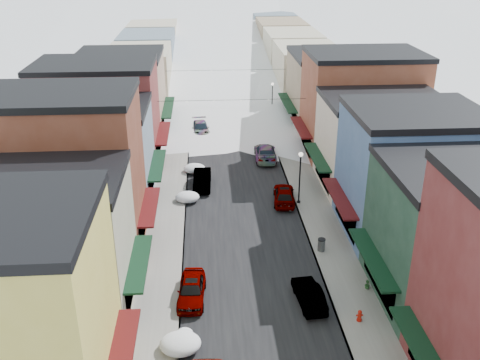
{
  "coord_description": "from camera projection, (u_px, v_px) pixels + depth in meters",
  "views": [
    {
      "loc": [
        -3.12,
        -17.15,
        22.12
      ],
      "look_at": [
        0.0,
        27.66,
        2.05
      ],
      "focal_mm": 40.0,
      "sensor_mm": 36.0,
      "label": 1
    }
  ],
  "objects": [
    {
      "name": "snow_pile_near",
      "position": [
        181.0,
        343.0,
        31.49
      ],
      "size": [
        2.45,
        2.71,
        1.04
      ],
      "color": "white",
      "rests_on": "ground"
    },
    {
      "name": "car_lane_silver",
      "position": [
        221.0,
        104.0,
        77.08
      ],
      "size": [
        2.1,
        4.34,
        1.43
      ],
      "primitive_type": "imported",
      "rotation": [
        0.0,
        0.0,
        -0.1
      ],
      "color": "#999CA0",
      "rests_on": "ground"
    },
    {
      "name": "car_silver_sedan",
      "position": [
        192.0,
        289.0,
        35.89
      ],
      "size": [
        2.09,
        4.56,
        1.52
      ],
      "primitive_type": "imported",
      "rotation": [
        0.0,
        0.0,
        -0.07
      ],
      "color": "#9EA2A6",
      "rests_on": "ground"
    },
    {
      "name": "curb_right",
      "position": [
        259.0,
        103.0,
        79.77
      ],
      "size": [
        0.1,
        160.0,
        0.15
      ],
      "primitive_type": "cube",
      "color": "slate",
      "rests_on": "ground"
    },
    {
      "name": "bldg_l_tan",
      "position": [
        122.0,
        94.0,
        65.68
      ],
      "size": [
        11.3,
        11.2,
        10.0
      ],
      "color": "tan",
      "rests_on": "ground"
    },
    {
      "name": "distant_blocks",
      "position": [
        219.0,
        49.0,
        98.8
      ],
      "size": [
        34.0,
        55.0,
        8.0
      ],
      "color": "gray",
      "rests_on": "ground"
    },
    {
      "name": "bldg_l_brick_far",
      "position": [
        99.0,
        114.0,
        56.3
      ],
      "size": [
        13.3,
        9.2,
        11.0
      ],
      "color": "maroon",
      "rests_on": "ground"
    },
    {
      "name": "car_lane_white",
      "position": [
        234.0,
        76.0,
        92.85
      ],
      "size": [
        2.77,
        5.23,
        1.4
      ],
      "primitive_type": "imported",
      "rotation": [
        0.0,
        0.0,
        3.05
      ],
      "color": "silver",
      "rests_on": "ground"
    },
    {
      "name": "fire_hydrant",
      "position": [
        360.0,
        316.0,
        33.73
      ],
      "size": [
        0.46,
        0.35,
        0.78
      ],
      "color": "#BA1709",
      "rests_on": "sidewalk_right"
    },
    {
      "name": "car_black_sedan",
      "position": [
        265.0,
        152.0,
        59.05
      ],
      "size": [
        2.55,
        5.76,
        1.64
      ],
      "primitive_type": "imported",
      "rotation": [
        0.0,
        0.0,
        3.1
      ],
      "color": "black",
      "rests_on": "ground"
    },
    {
      "name": "bldg_l_cream",
      "position": [
        47.0,
        245.0,
        33.45
      ],
      "size": [
        11.3,
        8.2,
        9.5
      ],
      "color": "#B2AC8F",
      "rests_on": "ground"
    },
    {
      "name": "overhead_cables",
      "position": [
        229.0,
        83.0,
        65.57
      ],
      "size": [
        16.4,
        15.04,
        0.04
      ],
      "color": "black",
      "rests_on": "ground"
    },
    {
      "name": "streetlamp_near",
      "position": [
        300.0,
        171.0,
        47.97
      ],
      "size": [
        0.41,
        0.41,
        4.94
      ],
      "color": "black",
      "rests_on": "sidewalk_right"
    },
    {
      "name": "sidewalk_left",
      "position": [
        180.0,
        105.0,
        79.04
      ],
      "size": [
        3.2,
        160.0,
        0.15
      ],
      "primitive_type": "cube",
      "color": "gray",
      "rests_on": "ground"
    },
    {
      "name": "bldg_l_grayblue",
      "position": [
        95.0,
        153.0,
        48.58
      ],
      "size": [
        11.3,
        9.2,
        9.0
      ],
      "color": "#798DA2",
      "rests_on": "ground"
    },
    {
      "name": "car_gray_suv",
      "position": [
        284.0,
        194.0,
        49.27
      ],
      "size": [
        2.42,
        4.92,
        1.61
      ],
      "primitive_type": "imported",
      "rotation": [
        0.0,
        0.0,
        3.03
      ],
      "color": "gray",
      "rests_on": "ground"
    },
    {
      "name": "road",
      "position": [
        225.0,
        104.0,
        79.48
      ],
      "size": [
        10.0,
        160.0,
        0.01
      ],
      "primitive_type": "cube",
      "color": "black",
      "rests_on": "ground"
    },
    {
      "name": "bldg_r_cream",
      "position": [
        381.0,
        143.0,
        51.19
      ],
      "size": [
        12.3,
        9.2,
        9.0
      ],
      "color": "beige",
      "rests_on": "ground"
    },
    {
      "name": "sidewalk_right",
      "position": [
        269.0,
        103.0,
        79.87
      ],
      "size": [
        3.2,
        160.0,
        0.15
      ],
      "primitive_type": "cube",
      "color": "gray",
      "rests_on": "ground"
    },
    {
      "name": "bldg_r_tan",
      "position": [
        331.0,
        90.0,
        68.36
      ],
      "size": [
        11.3,
        11.2,
        9.5
      ],
      "color": "#8F795E",
      "rests_on": "ground"
    },
    {
      "name": "planter_far",
      "position": [
        367.0,
        285.0,
        36.9
      ],
      "size": [
        0.49,
        0.49,
        0.62
      ],
      "primitive_type": "imported",
      "rotation": [
        0.0,
        0.0,
        0.75
      ],
      "color": "#295A2A",
      "rests_on": "sidewalk_right"
    },
    {
      "name": "snow_pile_far",
      "position": [
        195.0,
        168.0,
        55.84
      ],
      "size": [
        2.27,
        2.59,
        0.96
      ],
      "color": "white",
      "rests_on": "ground"
    },
    {
      "name": "bldg_r_brick_far",
      "position": [
        361.0,
        104.0,
        58.91
      ],
      "size": [
        13.3,
        9.2,
        11.5
      ],
      "color": "brown",
      "rests_on": "ground"
    },
    {
      "name": "car_dark_hatch",
      "position": [
        202.0,
        180.0,
        52.39
      ],
      "size": [
        1.81,
        4.8,
        1.57
      ],
      "primitive_type": "imported",
      "rotation": [
        0.0,
        0.0,
        -0.03
      ],
      "color": "black",
      "rests_on": "ground"
    },
    {
      "name": "streetlamp_far",
      "position": [
        272.0,
        95.0,
        72.46
      ],
      "size": [
        0.39,
        0.39,
        4.65
      ],
      "color": "black",
      "rests_on": "sidewalk_right"
    },
    {
      "name": "bldg_l_brick_near",
      "position": [
        65.0,
        173.0,
        40.09
      ],
      "size": [
        12.3,
        8.2,
        12.5
      ],
      "color": "brown",
      "rests_on": "ground"
    },
    {
      "name": "bldg_r_green",
      "position": [
        459.0,
        234.0,
        34.66
      ],
      "size": [
        11.3,
        9.2,
        9.5
      ],
      "color": "#1C3A2C",
      "rests_on": "ground"
    },
    {
      "name": "snow_pile_mid",
      "position": [
        188.0,
        197.0,
        49.6
      ],
      "size": [
        2.23,
        2.57,
        0.94
      ],
      "color": "white",
      "rests_on": "ground"
    },
    {
      "name": "car_silver_wagon",
      "position": [
        200.0,
        128.0,
        66.83
      ],
      "size": [
        2.57,
        5.45,
        1.54
      ],
      "primitive_type": "imported",
      "rotation": [
        0.0,
        0.0,
        0.08
      ],
      "color": "#A4A6AD",
      "rests_on": "ground"
    },
    {
      "name": "trash_can",
      "position": [
        321.0,
        245.0,
        41.35
      ],
      "size": [
        0.6,
        0.6,
        1.02
      ],
      "color": "#505254",
      "rests_on": "sidewalk_right"
    },
    {
      "name": "curb_left",
      "position": [
        191.0,
        104.0,
        79.13
      ],
      "size": [
        0.1,
        160.0,
        0.15
      ],
      "primitive_type": "cube",
      "color": "slate",
      "rests_on": "ground"
    },
    {
      "name": "bldg_r_blue",
      "position": [
        410.0,
        173.0,
        42.65
      ],
      "size": [
        11.3,
        9.2,
        10.5
      ],
      "color": "#426295",
      "rests_on": "ground"
    },
    {
      "name": "car_green_sedan",
      "position": [
        309.0,
        294.0,
        35.5
      ],
      "size": [
        1.85,
        4.3,
        1.38
      ],
      "primitive_type": "imported",
      "rotation": [
        0.0,
        0.0,
        3.24
      ],
      "color": "black",
      "rests_on": "ground"
    }
  ]
}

